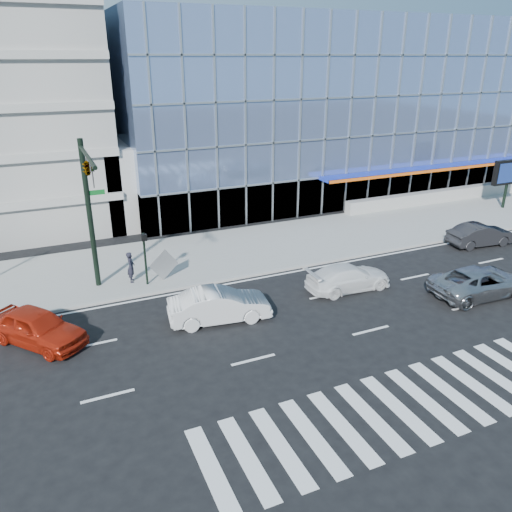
{
  "coord_description": "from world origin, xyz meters",
  "views": [
    {
      "loc": [
        -13.14,
        -20.43,
        11.95
      ],
      "look_at": [
        -2.78,
        3.0,
        1.64
      ],
      "focal_mm": 35.0,
      "sensor_mm": 36.0,
      "label": 1
    }
  ],
  "objects_px": {
    "white_sedan": "(219,305)",
    "dark_sedan": "(481,235)",
    "tilted_panel": "(164,264)",
    "red_sedan": "(37,327)",
    "silver_suv": "(480,282)",
    "ped_signal_post": "(145,251)",
    "marquee_sign": "(509,173)",
    "pedestrian": "(131,267)",
    "traffic_signal": "(88,184)",
    "white_suv": "(348,277)"
  },
  "relations": [
    {
      "from": "dark_sedan",
      "to": "pedestrian",
      "type": "relative_size",
      "value": 2.6
    },
    {
      "from": "silver_suv",
      "to": "red_sedan",
      "type": "distance_m",
      "value": 22.15
    },
    {
      "from": "ped_signal_post",
      "to": "dark_sedan",
      "type": "bearing_deg",
      "value": -6.58
    },
    {
      "from": "white_sedan",
      "to": "dark_sedan",
      "type": "distance_m",
      "value": 19.81
    },
    {
      "from": "white_suv",
      "to": "red_sedan",
      "type": "relative_size",
      "value": 1.02
    },
    {
      "from": "traffic_signal",
      "to": "silver_suv",
      "type": "bearing_deg",
      "value": -22.86
    },
    {
      "from": "red_sedan",
      "to": "white_sedan",
      "type": "bearing_deg",
      "value": -49.05
    },
    {
      "from": "red_sedan",
      "to": "white_suv",
      "type": "bearing_deg",
      "value": -43.0
    },
    {
      "from": "white_sedan",
      "to": "dark_sedan",
      "type": "height_order",
      "value": "white_sedan"
    },
    {
      "from": "silver_suv",
      "to": "white_suv",
      "type": "distance_m",
      "value": 6.92
    },
    {
      "from": "traffic_signal",
      "to": "white_sedan",
      "type": "xyz_separation_m",
      "value": [
        4.87,
        -4.79,
        -5.36
      ]
    },
    {
      "from": "dark_sedan",
      "to": "ped_signal_post",
      "type": "bearing_deg",
      "value": 89.33
    },
    {
      "from": "ped_signal_post",
      "to": "white_sedan",
      "type": "relative_size",
      "value": 0.61
    },
    {
      "from": "marquee_sign",
      "to": "dark_sedan",
      "type": "bearing_deg",
      "value": -146.64
    },
    {
      "from": "red_sedan",
      "to": "silver_suv",
      "type": "bearing_deg",
      "value": -51.1
    },
    {
      "from": "ped_signal_post",
      "to": "white_sedan",
      "type": "xyz_separation_m",
      "value": [
        2.37,
        -5.16,
        -1.33
      ]
    },
    {
      "from": "marquee_sign",
      "to": "dark_sedan",
      "type": "distance_m",
      "value": 10.42
    },
    {
      "from": "marquee_sign",
      "to": "pedestrian",
      "type": "bearing_deg",
      "value": -175.79
    },
    {
      "from": "silver_suv",
      "to": "red_sedan",
      "type": "bearing_deg",
      "value": 81.16
    },
    {
      "from": "ped_signal_post",
      "to": "red_sedan",
      "type": "height_order",
      "value": "ped_signal_post"
    },
    {
      "from": "silver_suv",
      "to": "pedestrian",
      "type": "distance_m",
      "value": 18.95
    },
    {
      "from": "white_sedan",
      "to": "red_sedan",
      "type": "distance_m",
      "value": 8.19
    },
    {
      "from": "marquee_sign",
      "to": "tilted_panel",
      "type": "distance_m",
      "value": 29.65
    },
    {
      "from": "silver_suv",
      "to": "white_suv",
      "type": "xyz_separation_m",
      "value": [
        -6.0,
        3.46,
        -0.07
      ]
    },
    {
      "from": "traffic_signal",
      "to": "red_sedan",
      "type": "distance_m",
      "value": 7.15
    },
    {
      "from": "ped_signal_post",
      "to": "white_suv",
      "type": "bearing_deg",
      "value": -25.25
    },
    {
      "from": "red_sedan",
      "to": "pedestrian",
      "type": "relative_size",
      "value": 2.7
    },
    {
      "from": "silver_suv",
      "to": "dark_sedan",
      "type": "xyz_separation_m",
      "value": [
        6.0,
        5.64,
        -0.02
      ]
    },
    {
      "from": "marquee_sign",
      "to": "pedestrian",
      "type": "distance_m",
      "value": 31.36
    },
    {
      "from": "silver_suv",
      "to": "tilted_panel",
      "type": "relative_size",
      "value": 4.26
    },
    {
      "from": "white_sedan",
      "to": "dark_sedan",
      "type": "relative_size",
      "value": 1.07
    },
    {
      "from": "ped_signal_post",
      "to": "marquee_sign",
      "type": "relative_size",
      "value": 0.75
    },
    {
      "from": "white_sedan",
      "to": "dark_sedan",
      "type": "bearing_deg",
      "value": -74.42
    },
    {
      "from": "red_sedan",
      "to": "tilted_panel",
      "type": "distance_m",
      "value": 7.92
    },
    {
      "from": "marquee_sign",
      "to": "pedestrian",
      "type": "height_order",
      "value": "marquee_sign"
    },
    {
      "from": "marquee_sign",
      "to": "pedestrian",
      "type": "xyz_separation_m",
      "value": [
        -31.2,
        -2.3,
        -2.04
      ]
    },
    {
      "from": "pedestrian",
      "to": "tilted_panel",
      "type": "distance_m",
      "value": 1.81
    },
    {
      "from": "white_suv",
      "to": "tilted_panel",
      "type": "bearing_deg",
      "value": 61.57
    },
    {
      "from": "traffic_signal",
      "to": "red_sedan",
      "type": "xyz_separation_m",
      "value": [
        -3.21,
        -3.48,
        -5.36
      ]
    },
    {
      "from": "traffic_signal",
      "to": "dark_sedan",
      "type": "bearing_deg",
      "value": -5.05
    },
    {
      "from": "tilted_panel",
      "to": "red_sedan",
      "type": "bearing_deg",
      "value": -162.39
    },
    {
      "from": "traffic_signal",
      "to": "white_suv",
      "type": "height_order",
      "value": "traffic_signal"
    },
    {
      "from": "ped_signal_post",
      "to": "marquee_sign",
      "type": "xyz_separation_m",
      "value": [
        30.5,
        3.05,
        0.93
      ]
    },
    {
      "from": "ped_signal_post",
      "to": "silver_suv",
      "type": "height_order",
      "value": "ped_signal_post"
    },
    {
      "from": "traffic_signal",
      "to": "white_suv",
      "type": "xyz_separation_m",
      "value": [
        12.51,
        -4.35,
        -5.46
      ]
    },
    {
      "from": "marquee_sign",
      "to": "white_sedan",
      "type": "relative_size",
      "value": 0.82
    },
    {
      "from": "white_suv",
      "to": "white_sedan",
      "type": "height_order",
      "value": "white_sedan"
    },
    {
      "from": "silver_suv",
      "to": "pedestrian",
      "type": "height_order",
      "value": "pedestrian"
    },
    {
      "from": "white_sedan",
      "to": "pedestrian",
      "type": "xyz_separation_m",
      "value": [
        -3.08,
        5.91,
        0.22
      ]
    },
    {
      "from": "silver_suv",
      "to": "tilted_panel",
      "type": "bearing_deg",
      "value": 62.94
    }
  ]
}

